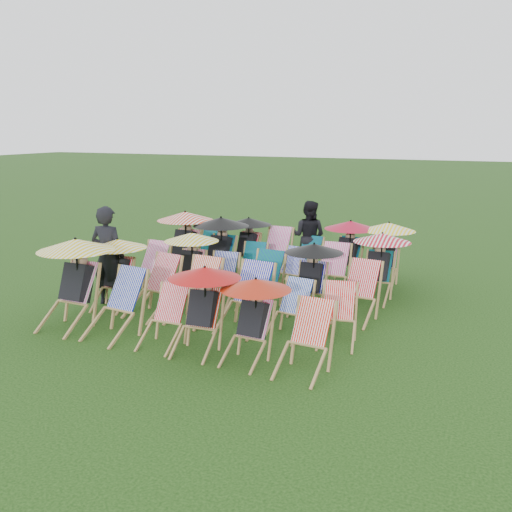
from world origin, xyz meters
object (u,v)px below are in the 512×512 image
at_px(deckchair_5, 305,340).
at_px(deckchair_29, 384,253).
at_px(deckchair_0, 71,281).
at_px(person_rear, 309,236).
at_px(person_left, 108,256).

bearing_deg(deckchair_5, deckchair_29, 93.71).
bearing_deg(deckchair_5, deckchair_0, -178.24).
bearing_deg(deckchair_0, person_rear, 66.72).
height_order(deckchair_29, person_left, person_left).
bearing_deg(deckchair_0, deckchair_29, 49.66).
bearing_deg(deckchair_29, person_rear, 165.64).
bearing_deg(person_left, deckchair_5, 157.30).
distance_m(deckchair_29, person_left, 5.44).
relative_size(deckchair_0, person_left, 0.79).
distance_m(deckchair_0, person_left, 1.26).
bearing_deg(deckchair_29, deckchair_5, -91.11).
bearing_deg(person_rear, person_left, 59.19).
bearing_deg(deckchair_5, person_left, 165.90).
relative_size(deckchair_0, deckchair_5, 1.55).
distance_m(deckchair_5, person_left, 4.49).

